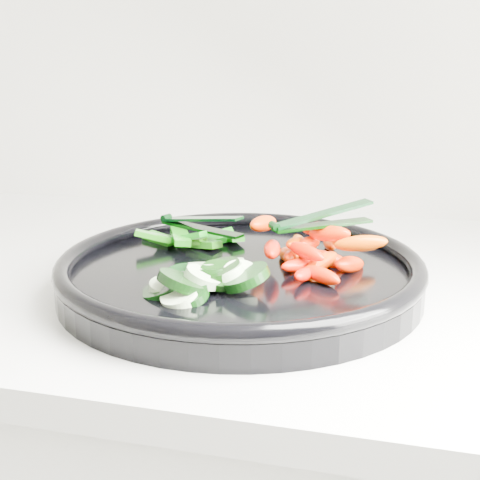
# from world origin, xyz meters

# --- Properties ---
(veggie_tray) EXTENTS (0.47, 0.47, 0.04)m
(veggie_tray) POSITION_xyz_m (0.02, 1.63, 0.95)
(veggie_tray) COLOR black
(veggie_tray) RESTS_ON counter
(cucumber_pile) EXTENTS (0.12, 0.10, 0.04)m
(cucumber_pile) POSITION_xyz_m (-0.00, 1.56, 0.96)
(cucumber_pile) COLOR black
(cucumber_pile) RESTS_ON veggie_tray
(carrot_pile) EXTENTS (0.15, 0.16, 0.06)m
(carrot_pile) POSITION_xyz_m (0.09, 1.66, 0.97)
(carrot_pile) COLOR #FF3D00
(carrot_pile) RESTS_ON veggie_tray
(pepper_pile) EXTENTS (0.12, 0.09, 0.03)m
(pepper_pile) POSITION_xyz_m (-0.06, 1.70, 0.96)
(pepper_pile) COLOR #216709
(pepper_pile) RESTS_ON veggie_tray
(tong_carrot) EXTENTS (0.10, 0.08, 0.02)m
(tong_carrot) POSITION_xyz_m (0.09, 1.66, 1.00)
(tong_carrot) COLOR black
(tong_carrot) RESTS_ON carrot_pile
(tong_pepper) EXTENTS (0.11, 0.06, 0.02)m
(tong_pepper) POSITION_xyz_m (-0.05, 1.70, 0.98)
(tong_pepper) COLOR black
(tong_pepper) RESTS_ON pepper_pile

